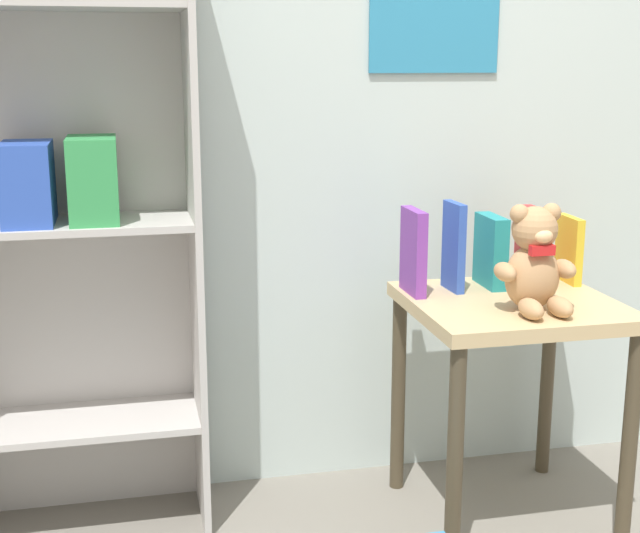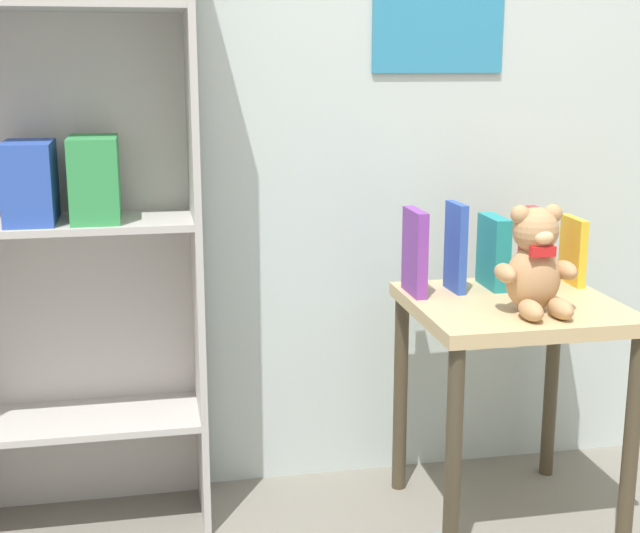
{
  "view_description": "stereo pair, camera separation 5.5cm",
  "coord_description": "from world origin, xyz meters",
  "px_view_note": "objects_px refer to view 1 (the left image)",
  "views": [
    {
      "loc": [
        -0.72,
        -1.16,
        1.22
      ],
      "look_at": [
        -0.24,
        0.95,
        0.71
      ],
      "focal_mm": 50.0,
      "sensor_mm": 36.0,
      "label": 1
    },
    {
      "loc": [
        -0.66,
        -1.17,
        1.22
      ],
      "look_at": [
        -0.24,
        0.95,
        0.71
      ],
      "focal_mm": 50.0,
      "sensor_mm": 36.0,
      "label": 2
    }
  ],
  "objects_px": {
    "book_standing_blue": "(454,247)",
    "display_table": "(510,338)",
    "teddy_bear": "(535,263)",
    "book_standing_yellow": "(569,249)",
    "bookshelf_side": "(63,183)",
    "book_standing_purple": "(413,252)",
    "book_standing_teal": "(491,251)",
    "book_standing_red": "(531,246)"
  },
  "relations": [
    {
      "from": "book_standing_purple",
      "to": "book_standing_teal",
      "type": "relative_size",
      "value": 1.16
    },
    {
      "from": "bookshelf_side",
      "to": "book_standing_blue",
      "type": "bearing_deg",
      "value": -5.97
    },
    {
      "from": "book_standing_teal",
      "to": "book_standing_red",
      "type": "distance_m",
      "value": 0.12
    },
    {
      "from": "book_standing_blue",
      "to": "book_standing_teal",
      "type": "bearing_deg",
      "value": 7.01
    },
    {
      "from": "book_standing_yellow",
      "to": "book_standing_teal",
      "type": "bearing_deg",
      "value": -179.0
    },
    {
      "from": "book_standing_blue",
      "to": "bookshelf_side",
      "type": "bearing_deg",
      "value": 171.31
    },
    {
      "from": "book_standing_blue",
      "to": "book_standing_red",
      "type": "bearing_deg",
      "value": 0.92
    },
    {
      "from": "book_standing_blue",
      "to": "book_standing_red",
      "type": "xyz_separation_m",
      "value": [
        0.23,
        0.01,
        -0.01
      ]
    },
    {
      "from": "teddy_bear",
      "to": "display_table",
      "type": "bearing_deg",
      "value": 93.73
    },
    {
      "from": "book_standing_blue",
      "to": "book_standing_purple",
      "type": "bearing_deg",
      "value": -178.61
    },
    {
      "from": "bookshelf_side",
      "to": "book_standing_red",
      "type": "height_order",
      "value": "bookshelf_side"
    },
    {
      "from": "book_standing_purple",
      "to": "book_standing_teal",
      "type": "height_order",
      "value": "book_standing_purple"
    },
    {
      "from": "book_standing_purple",
      "to": "book_standing_teal",
      "type": "xyz_separation_m",
      "value": [
        0.23,
        0.03,
        -0.02
      ]
    },
    {
      "from": "book_standing_teal",
      "to": "book_standing_purple",
      "type": "bearing_deg",
      "value": -172.31
    },
    {
      "from": "book_standing_teal",
      "to": "book_standing_yellow",
      "type": "height_order",
      "value": "book_standing_teal"
    },
    {
      "from": "teddy_bear",
      "to": "book_standing_red",
      "type": "bearing_deg",
      "value": 66.0
    },
    {
      "from": "book_standing_red",
      "to": "book_standing_blue",
      "type": "bearing_deg",
      "value": -175.46
    },
    {
      "from": "book_standing_yellow",
      "to": "bookshelf_side",
      "type": "bearing_deg",
      "value": 178.25
    },
    {
      "from": "bookshelf_side",
      "to": "display_table",
      "type": "xyz_separation_m",
      "value": [
        1.12,
        -0.23,
        -0.41
      ]
    },
    {
      "from": "book_standing_teal",
      "to": "book_standing_red",
      "type": "xyz_separation_m",
      "value": [
        0.12,
        -0.01,
        0.01
      ]
    },
    {
      "from": "teddy_bear",
      "to": "book_standing_blue",
      "type": "bearing_deg",
      "value": 117.99
    },
    {
      "from": "book_standing_purple",
      "to": "book_standing_blue",
      "type": "xyz_separation_m",
      "value": [
        0.12,
        0.01,
        0.01
      ]
    },
    {
      "from": "bookshelf_side",
      "to": "display_table",
      "type": "height_order",
      "value": "bookshelf_side"
    },
    {
      "from": "bookshelf_side",
      "to": "book_standing_red",
      "type": "relative_size",
      "value": 7.7
    },
    {
      "from": "book_standing_blue",
      "to": "book_standing_red",
      "type": "relative_size",
      "value": 1.12
    },
    {
      "from": "book_standing_purple",
      "to": "book_standing_yellow",
      "type": "relative_size",
      "value": 1.22
    },
    {
      "from": "book_standing_blue",
      "to": "book_standing_red",
      "type": "height_order",
      "value": "book_standing_blue"
    },
    {
      "from": "display_table",
      "to": "book_standing_purple",
      "type": "xyz_separation_m",
      "value": [
        -0.23,
        0.12,
        0.22
      ]
    },
    {
      "from": "bookshelf_side",
      "to": "book_standing_teal",
      "type": "xyz_separation_m",
      "value": [
        1.12,
        -0.08,
        -0.21
      ]
    },
    {
      "from": "book_standing_blue",
      "to": "display_table",
      "type": "bearing_deg",
      "value": -50.66
    },
    {
      "from": "book_standing_blue",
      "to": "book_standing_teal",
      "type": "relative_size",
      "value": 1.22
    },
    {
      "from": "display_table",
      "to": "book_standing_yellow",
      "type": "xyz_separation_m",
      "value": [
        0.23,
        0.14,
        0.2
      ]
    },
    {
      "from": "teddy_bear",
      "to": "book_standing_yellow",
      "type": "bearing_deg",
      "value": 47.57
    },
    {
      "from": "display_table",
      "to": "book_standing_teal",
      "type": "height_order",
      "value": "book_standing_teal"
    },
    {
      "from": "book_standing_purple",
      "to": "book_standing_blue",
      "type": "distance_m",
      "value": 0.12
    },
    {
      "from": "book_standing_blue",
      "to": "teddy_bear",
      "type": "bearing_deg",
      "value": -64.73
    },
    {
      "from": "bookshelf_side",
      "to": "book_standing_teal",
      "type": "bearing_deg",
      "value": -4.35
    },
    {
      "from": "bookshelf_side",
      "to": "book_standing_purple",
      "type": "relative_size",
      "value": 7.27
    },
    {
      "from": "display_table",
      "to": "book_standing_red",
      "type": "height_order",
      "value": "book_standing_red"
    },
    {
      "from": "display_table",
      "to": "book_standing_red",
      "type": "bearing_deg",
      "value": 51.01
    },
    {
      "from": "bookshelf_side",
      "to": "book_standing_purple",
      "type": "height_order",
      "value": "bookshelf_side"
    },
    {
      "from": "bookshelf_side",
      "to": "book_standing_blue",
      "type": "relative_size",
      "value": 6.88
    }
  ]
}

